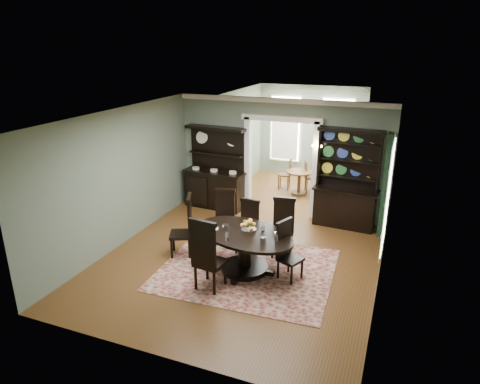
{
  "coord_description": "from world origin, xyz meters",
  "views": [
    {
      "loc": [
        2.89,
        -7.27,
        4.3
      ],
      "look_at": [
        -0.19,
        0.6,
        1.32
      ],
      "focal_mm": 32.0,
      "sensor_mm": 36.0,
      "label": 1
    }
  ],
  "objects_px": {
    "dining_table": "(245,244)",
    "welsh_dresser": "(346,192)",
    "parlor_table": "(299,179)",
    "sideboard": "(215,180)"
  },
  "relations": [
    {
      "from": "sideboard",
      "to": "welsh_dresser",
      "type": "bearing_deg",
      "value": 4.07
    },
    {
      "from": "welsh_dresser",
      "to": "dining_table",
      "type": "bearing_deg",
      "value": -112.55
    },
    {
      "from": "sideboard",
      "to": "welsh_dresser",
      "type": "relative_size",
      "value": 0.92
    },
    {
      "from": "welsh_dresser",
      "to": "parlor_table",
      "type": "distance_m",
      "value": 2.44
    },
    {
      "from": "parlor_table",
      "to": "sideboard",
      "type": "bearing_deg",
      "value": -136.22
    },
    {
      "from": "dining_table",
      "to": "welsh_dresser",
      "type": "distance_m",
      "value": 3.35
    },
    {
      "from": "sideboard",
      "to": "parlor_table",
      "type": "bearing_deg",
      "value": 47.91
    },
    {
      "from": "sideboard",
      "to": "dining_table",
      "type": "bearing_deg",
      "value": -52.31
    },
    {
      "from": "dining_table",
      "to": "welsh_dresser",
      "type": "bearing_deg",
      "value": 82.21
    },
    {
      "from": "welsh_dresser",
      "to": "parlor_table",
      "type": "relative_size",
      "value": 3.12
    }
  ]
}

